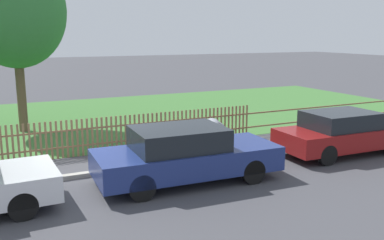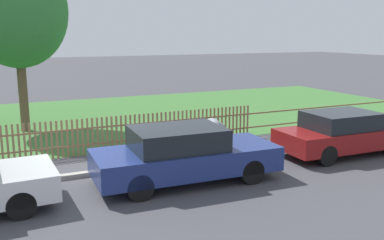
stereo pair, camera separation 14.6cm
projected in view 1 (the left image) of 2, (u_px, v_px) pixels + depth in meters
ground_plane at (97, 177)px, 11.12m from camera, size 120.00×120.00×0.00m
kerb_stone at (96, 173)px, 11.20m from camera, size 34.97×0.20×0.12m
grass_strip at (54, 122)px, 18.08m from camera, size 34.97×11.53×0.01m
park_fence at (80, 138)px, 12.88m from camera, size 34.97×0.05×1.15m
parked_car_navy_estate at (185, 154)px, 10.62m from camera, size 4.65×1.98×1.40m
parked_car_red_compact at (344, 132)px, 13.13m from camera, size 4.37×1.82×1.33m
covered_motorcycle at (202, 131)px, 13.51m from camera, size 1.88×0.80×1.01m
tree_mid_park at (15, 11)px, 15.41m from camera, size 3.63×3.63×6.57m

